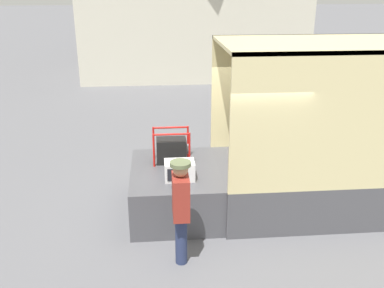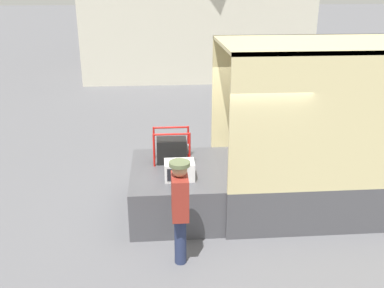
{
  "view_description": "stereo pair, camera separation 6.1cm",
  "coord_description": "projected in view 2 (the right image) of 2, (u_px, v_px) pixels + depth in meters",
  "views": [
    {
      "loc": [
        -1.11,
        -7.12,
        4.02
      ],
      "look_at": [
        -0.5,
        -0.2,
        1.4
      ],
      "focal_mm": 40.0,
      "sensor_mm": 36.0,
      "label": 1
    },
    {
      "loc": [
        -1.05,
        -7.13,
        4.02
      ],
      "look_at": [
        -0.5,
        -0.2,
        1.4
      ],
      "focal_mm": 40.0,
      "sensor_mm": 36.0,
      "label": 2
    }
  ],
  "objects": [
    {
      "name": "ground_plane",
      "position": [
        217.0,
        208.0,
        8.15
      ],
      "size": [
        160.0,
        160.0,
        0.0
      ],
      "primitive_type": "plane",
      "color": "slate"
    },
    {
      "name": "microwave",
      "position": [
        179.0,
        170.0,
        7.34
      ],
      "size": [
        0.51,
        0.37,
        0.32
      ],
      "color": "white",
      "rests_on": "tailgate_deck"
    },
    {
      "name": "tailgate_deck",
      "position": [
        175.0,
        190.0,
        7.94
      ],
      "size": [
        1.6,
        2.06,
        0.85
      ],
      "primitive_type": "cube",
      "color": "#4C4C51",
      "rests_on": "ground"
    },
    {
      "name": "portable_generator",
      "position": [
        172.0,
        150.0,
        8.02
      ],
      "size": [
        0.69,
        0.42,
        0.63
      ],
      "color": "black",
      "rests_on": "tailgate_deck"
    },
    {
      "name": "worker_person",
      "position": [
        180.0,
        203.0,
        6.21
      ],
      "size": [
        0.3,
        0.44,
        1.67
      ],
      "color": "navy",
      "rests_on": "ground"
    }
  ]
}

